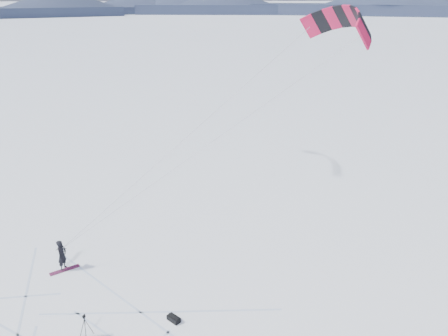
{
  "coord_description": "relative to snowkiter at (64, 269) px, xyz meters",
  "views": [
    {
      "loc": [
        4.81,
        -16.75,
        14.26
      ],
      "look_at": [
        7.47,
        5.95,
        5.09
      ],
      "focal_mm": 35.0,
      "sensor_mm": 36.0,
      "label": 1
    }
  ],
  "objects": [
    {
      "name": "power_kite",
      "position": [
        15.72,
        2.66,
        12.72
      ],
      "size": [
        17.03,
        6.27,
        12.43
      ],
      "color": "#BE123B",
      "rests_on": "ground"
    },
    {
      "name": "snow_tracks",
      "position": [
        1.25,
        -5.22,
        0.0
      ],
      "size": [
        17.62,
        14.39,
        0.01
      ],
      "color": "#ABBCD8",
      "rests_on": "ground"
    },
    {
      "name": "gear_bag_b",
      "position": [
        6.02,
        -4.88,
        0.13
      ],
      "size": [
        0.67,
        0.7,
        0.3
      ],
      "rotation": [
        0.0,
        0.0,
        -0.84
      ],
      "color": "black",
      "rests_on": "ground"
    },
    {
      "name": "snowboard",
      "position": [
        0.05,
        -0.13,
        0.02
      ],
      "size": [
        1.57,
        1.01,
        0.04
      ],
      "primitive_type": "cube",
      "rotation": [
        0.0,
        0.0,
        0.48
      ],
      "color": "#821E4F",
      "rests_on": "ground"
    },
    {
      "name": "horizon_hills",
      "position": [
        1.66,
        -4.58,
        3.94
      ],
      "size": [
        704.0,
        705.94,
        9.33
      ],
      "color": "black",
      "rests_on": "ground"
    },
    {
      "name": "snowkiter",
      "position": [
        0.0,
        0.0,
        0.0
      ],
      "size": [
        0.6,
        0.75,
        1.8
      ],
      "primitive_type": "imported",
      "rotation": [
        0.0,
        0.0,
        1.29
      ],
      "color": "black",
      "rests_on": "ground"
    },
    {
      "name": "tripod",
      "position": [
        2.16,
        -5.49,
        0.79
      ],
      "size": [
        0.62,
        0.57,
        1.22
      ],
      "rotation": [
        0.0,
        0.0,
        0.65
      ],
      "color": "black",
      "rests_on": "ground"
    },
    {
      "name": "ground",
      "position": [
        1.66,
        -4.58,
        0.0
      ],
      "size": [
        1800.0,
        1800.0,
        0.0
      ],
      "primitive_type": "plane",
      "color": "white"
    }
  ]
}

